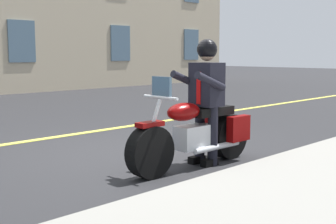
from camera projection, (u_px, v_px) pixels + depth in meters
ground_plane at (131, 153)px, 7.04m from camera, size 80.00×80.00×0.00m
lane_center_stripe at (61, 136)px, 8.44m from camera, size 60.00×0.16×0.01m
motorcycle_main at (196, 134)px, 6.16m from camera, size 2.21×0.61×1.26m
rider_main at (206, 91)px, 6.22m from camera, size 0.63×0.55×1.74m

